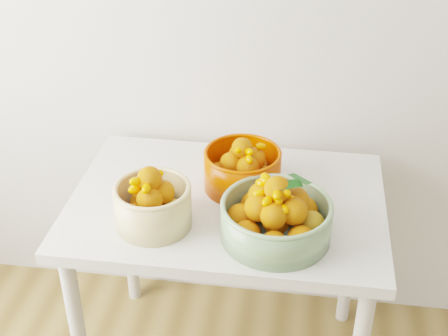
{
  "coord_description": "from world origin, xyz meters",
  "views": [
    {
      "loc": [
        -0.17,
        -0.02,
        1.89
      ],
      "look_at": [
        -0.4,
        1.51,
        0.92
      ],
      "focal_mm": 50.0,
      "sensor_mm": 36.0,
      "label": 1
    }
  ],
  "objects_px": {
    "bowl_orange": "(243,169)",
    "table": "(227,223)",
    "bowl_green": "(276,216)",
    "bowl_cream": "(153,204)"
  },
  "relations": [
    {
      "from": "table",
      "to": "bowl_cream",
      "type": "relative_size",
      "value": 3.41
    },
    {
      "from": "table",
      "to": "bowl_orange",
      "type": "distance_m",
      "value": 0.19
    },
    {
      "from": "table",
      "to": "bowl_cream",
      "type": "height_order",
      "value": "bowl_cream"
    },
    {
      "from": "bowl_green",
      "to": "bowl_cream",
      "type": "bearing_deg",
      "value": 179.35
    },
    {
      "from": "bowl_orange",
      "to": "table",
      "type": "bearing_deg",
      "value": -117.32
    },
    {
      "from": "bowl_cream",
      "to": "bowl_orange",
      "type": "distance_m",
      "value": 0.34
    },
    {
      "from": "bowl_green",
      "to": "bowl_orange",
      "type": "xyz_separation_m",
      "value": [
        -0.13,
        0.24,
        -0.0
      ]
    },
    {
      "from": "table",
      "to": "bowl_green",
      "type": "bearing_deg",
      "value": -45.38
    },
    {
      "from": "table",
      "to": "bowl_green",
      "type": "relative_size",
      "value": 2.68
    },
    {
      "from": "bowl_green",
      "to": "bowl_orange",
      "type": "bearing_deg",
      "value": 117.31
    }
  ]
}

